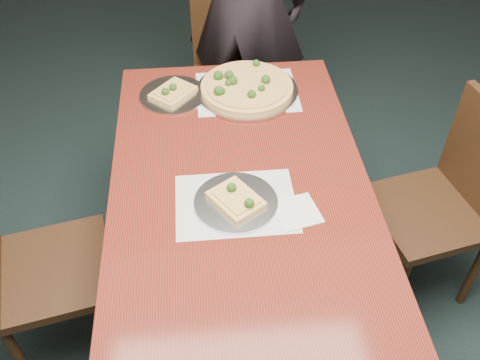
{
  "coord_description": "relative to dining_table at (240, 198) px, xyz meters",
  "views": [
    {
      "loc": [
        -0.15,
        -0.85,
        2.04
      ],
      "look_at": [
        -0.03,
        0.49,
        0.75
      ],
      "focal_mm": 40.0,
      "sensor_mm": 36.0,
      "label": 1
    }
  ],
  "objects": [
    {
      "name": "dining_table",
      "position": [
        0.0,
        0.0,
        0.0
      ],
      "size": [
        0.9,
        1.5,
        0.75
      ],
      "color": "#531710",
      "rests_on": "ground"
    },
    {
      "name": "chair_far",
      "position": [
        0.06,
        1.11,
        -0.14
      ],
      "size": [
        0.45,
        0.45,
        0.91
      ],
      "rotation": [
        0.0,
        0.0,
        -0.07
      ],
      "color": "black",
      "rests_on": "ground"
    },
    {
      "name": "chair_left",
      "position": [
        -0.77,
        -0.12,
        -0.14
      ],
      "size": [
        0.5,
        0.5,
        0.91
      ],
      "rotation": [
        0.0,
        0.0,
        1.78
      ],
      "color": "black",
      "rests_on": "ground"
    },
    {
      "name": "chair_right",
      "position": [
        0.84,
        0.07,
        -0.14
      ],
      "size": [
        0.5,
        0.5,
        0.91
      ],
      "rotation": [
        0.0,
        0.0,
        -1.36
      ],
      "color": "black",
      "rests_on": "ground"
    },
    {
      "name": "placemat_main",
      "position": [
        0.08,
        0.53,
        0.09
      ],
      "size": [
        0.42,
        0.32,
        0.0
      ],
      "primitive_type": "cube",
      "color": "white",
      "rests_on": "dining_table"
    },
    {
      "name": "placemat_near",
      "position": [
        -0.02,
        -0.11,
        0.09
      ],
      "size": [
        0.4,
        0.3,
        0.0
      ],
      "primitive_type": "cube",
      "color": "white",
      "rests_on": "dining_table"
    },
    {
      "name": "pizza_pan",
      "position": [
        0.07,
        0.53,
        0.11
      ],
      "size": [
        0.43,
        0.43,
        0.07
      ],
      "color": "silver",
      "rests_on": "dining_table"
    },
    {
      "name": "slice_plate_near",
      "position": [
        -0.02,
        -0.11,
        0.11
      ],
      "size": [
        0.28,
        0.28,
        0.06
      ],
      "color": "silver",
      "rests_on": "dining_table"
    },
    {
      "name": "slice_plate_far",
      "position": [
        -0.23,
        0.53,
        0.1
      ],
      "size": [
        0.28,
        0.28,
        0.06
      ],
      "color": "silver",
      "rests_on": "dining_table"
    },
    {
      "name": "napkin",
      "position": [
        0.17,
        -0.17,
        0.09
      ],
      "size": [
        0.17,
        0.17,
        0.01
      ],
      "primitive_type": "cube",
      "rotation": [
        0.0,
        0.0,
        0.23
      ],
      "color": "white",
      "rests_on": "dining_table"
    }
  ]
}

